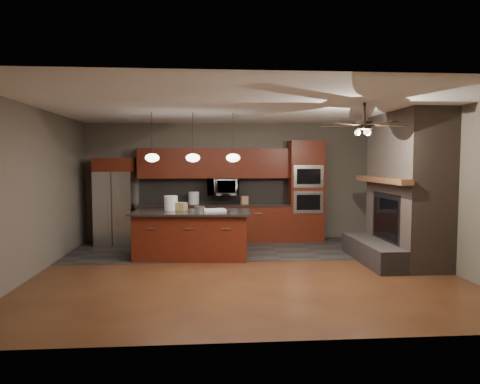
{
  "coord_description": "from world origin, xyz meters",
  "views": [
    {
      "loc": [
        -0.63,
        -7.32,
        1.88
      ],
      "look_at": [
        -0.03,
        0.6,
        1.32
      ],
      "focal_mm": 32.0,
      "sensor_mm": 36.0,
      "label": 1
    }
  ],
  "objects": [
    {
      "name": "refrigerator",
      "position": [
        -2.75,
        2.62,
        0.98
      ],
      "size": [
        0.83,
        0.75,
        1.97
      ],
      "color": "silver",
      "rests_on": "ground"
    },
    {
      "name": "back_cabinetry",
      "position": [
        -0.48,
        2.74,
        0.89
      ],
      "size": [
        3.59,
        0.64,
        2.2
      ],
      "color": "maroon",
      "rests_on": "ground"
    },
    {
      "name": "slate_tile_patch",
      "position": [
        0.0,
        1.8,
        0.01
      ],
      "size": [
        7.0,
        2.4,
        0.01
      ],
      "primitive_type": "cube",
      "color": "#33312E",
      "rests_on": "ground"
    },
    {
      "name": "paint_tray",
      "position": [
        -0.5,
        1.02,
        0.94
      ],
      "size": [
        0.47,
        0.36,
        0.04
      ],
      "primitive_type": "cube",
      "rotation": [
        0.0,
        0.0,
        0.13
      ],
      "color": "white",
      "rests_on": "kitchen_island"
    },
    {
      "name": "cardboard_box",
      "position": [
        -1.18,
        1.22,
        1.0
      ],
      "size": [
        0.3,
        0.27,
        0.16
      ],
      "primitive_type": "cube",
      "rotation": [
        0.0,
        0.0,
        -0.42
      ],
      "color": "#9E8551",
      "rests_on": "kitchen_island"
    },
    {
      "name": "right_wall",
      "position": [
        3.5,
        0.0,
        1.4
      ],
      "size": [
        0.02,
        6.0,
        2.8
      ],
      "primitive_type": "cube",
      "color": "#655E51",
      "rests_on": "ground"
    },
    {
      "name": "oven_tower",
      "position": [
        1.7,
        2.69,
        1.19
      ],
      "size": [
        0.8,
        0.63,
        2.38
      ],
      "color": "maroon",
      "rests_on": "ground"
    },
    {
      "name": "microwave",
      "position": [
        -0.27,
        2.75,
        1.3
      ],
      "size": [
        0.73,
        0.41,
        0.5
      ],
      "primitive_type": "imported",
      "color": "silver",
      "rests_on": "back_cabinetry"
    },
    {
      "name": "back_wall",
      "position": [
        0.0,
        3.0,
        1.4
      ],
      "size": [
        7.0,
        0.02,
        2.8
      ],
      "primitive_type": "cube",
      "color": "#655E51",
      "rests_on": "ground"
    },
    {
      "name": "kitchen_island",
      "position": [
        -0.95,
        1.03,
        0.46
      ],
      "size": [
        2.38,
        1.23,
        0.92
      ],
      "rotation": [
        0.0,
        0.0,
        -0.08
      ],
      "color": "maroon",
      "rests_on": "ground"
    },
    {
      "name": "pendant_center",
      "position": [
        -0.9,
        0.7,
        1.96
      ],
      "size": [
        0.26,
        0.26,
        0.92
      ],
      "color": "black",
      "rests_on": "ceiling"
    },
    {
      "name": "counter_bucket",
      "position": [
        -0.96,
        2.7,
        1.04
      ],
      "size": [
        0.3,
        0.3,
        0.29
      ],
      "primitive_type": "cylinder",
      "rotation": [
        0.0,
        0.0,
        -0.22
      ],
      "color": "silver",
      "rests_on": "back_cabinetry"
    },
    {
      "name": "ceiling",
      "position": [
        0.0,
        0.0,
        2.8
      ],
      "size": [
        7.0,
        6.0,
        0.02
      ],
      "primitive_type": "cube",
      "color": "white",
      "rests_on": "back_wall"
    },
    {
      "name": "pendant_left",
      "position": [
        -1.65,
        0.7,
        1.96
      ],
      "size": [
        0.26,
        0.26,
        0.92
      ],
      "color": "black",
      "rests_on": "ceiling"
    },
    {
      "name": "ground",
      "position": [
        0.0,
        0.0,
        0.0
      ],
      "size": [
        7.0,
        7.0,
        0.0
      ],
      "primitive_type": "plane",
      "color": "brown",
      "rests_on": "ground"
    },
    {
      "name": "ceiling_fan",
      "position": [
        1.8,
        -0.8,
        2.46
      ],
      "size": [
        1.27,
        1.33,
        0.41
      ],
      "color": "black",
      "rests_on": "ceiling"
    },
    {
      "name": "paint_can",
      "position": [
        -0.78,
        0.75,
        0.98
      ],
      "size": [
        0.21,
        0.21,
        0.13
      ],
      "primitive_type": "cylinder",
      "rotation": [
        0.0,
        0.0,
        0.11
      ],
      "color": "silver",
      "rests_on": "kitchen_island"
    },
    {
      "name": "left_wall",
      "position": [
        -3.5,
        0.0,
        1.4
      ],
      "size": [
        0.02,
        6.0,
        2.8
      ],
      "primitive_type": "cube",
      "color": "#655E51",
      "rests_on": "ground"
    },
    {
      "name": "counter_box",
      "position": [
        0.23,
        2.65,
        0.99
      ],
      "size": [
        0.19,
        0.16,
        0.18
      ],
      "primitive_type": "cube",
      "rotation": [
        0.0,
        0.0,
        0.22
      ],
      "color": "tan",
      "rests_on": "back_cabinetry"
    },
    {
      "name": "white_bucket",
      "position": [
        -1.36,
        1.27,
        1.06
      ],
      "size": [
        0.28,
        0.28,
        0.29
      ],
      "primitive_type": "cylinder",
      "rotation": [
        0.0,
        0.0,
        -0.04
      ],
      "color": "white",
      "rests_on": "kitchen_island"
    },
    {
      "name": "fireplace_column",
      "position": [
        3.04,
        0.4,
        1.3
      ],
      "size": [
        1.3,
        2.1,
        2.8
      ],
      "color": "brown",
      "rests_on": "ground"
    },
    {
      "name": "pendant_right",
      "position": [
        -0.15,
        0.7,
        1.96
      ],
      "size": [
        0.26,
        0.26,
        0.92
      ],
      "color": "black",
      "rests_on": "ceiling"
    }
  ]
}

